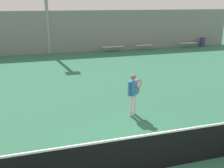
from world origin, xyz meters
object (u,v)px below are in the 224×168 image
Objects in this scene: tennis_net at (147,153)px; trash_bin at (202,42)px; bench_courtside_near at (188,43)px; bench_by_gate at (144,45)px; bench_adjacent_court at (113,47)px; tennis_player at (133,92)px.

tennis_net reaches higher than trash_bin.
trash_bin is at bearing 3.68° from bench_courtside_near.
bench_adjacent_court is at bearing 180.00° from bench_by_gate.
bench_by_gate is at bearing 180.00° from bench_courtside_near.
tennis_player reaches higher than bench_by_gate.
bench_adjacent_court is at bearing 180.00° from bench_courtside_near.
bench_courtside_near is 4.66m from bench_by_gate.
trash_bin is (12.71, 13.61, -0.50)m from tennis_player.
trash_bin is (9.38, 0.11, 0.02)m from bench_adjacent_court.
bench_courtside_near is at bearing -176.32° from trash_bin.
bench_adjacent_court is 1.18× the size of bench_by_gate.
trash_bin reaches higher than bench_courtside_near.
bench_by_gate is at bearing 34.46° from tennis_player.
tennis_player reaches higher than tennis_net.
tennis_player is 13.92m from bench_adjacent_court.
tennis_player is 0.86× the size of bench_adjacent_court.
trash_bin is (6.36, 0.11, 0.02)m from bench_by_gate.
tennis_net is 3.65m from tennis_player.
tennis_player is 0.88× the size of bench_courtside_near.
trash_bin is at bearing 16.63° from tennis_player.
tennis_net is 20.79m from bench_courtside_near.
bench_by_gate is at bearing 66.70° from tennis_net.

